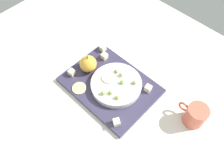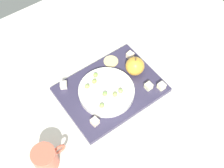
{
  "view_description": "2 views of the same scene",
  "coord_description": "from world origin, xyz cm",
  "px_view_note": "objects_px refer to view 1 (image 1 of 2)",
  "views": [
    {
      "loc": [
        -28.85,
        32.43,
        76.89
      ],
      "look_at": [
        1.72,
        0.6,
        8.85
      ],
      "focal_mm": 36.76,
      "sensor_mm": 36.0,
      "label": 1
    },
    {
      "loc": [
        -28.42,
        -45.72,
        89.87
      ],
      "look_at": [
        4.01,
        -1.39,
        8.37
      ],
      "focal_mm": 47.69,
      "sensor_mm": 36.0,
      "label": 2
    }
  ],
  "objects_px": {
    "grape_1": "(117,71)",
    "grape_4": "(103,93)",
    "grape_3": "(111,93)",
    "grape_5": "(123,82)",
    "cheese_cube_1": "(116,122)",
    "cup": "(195,115)",
    "cheese_cube_2": "(72,72)",
    "apple_slice_0": "(109,78)",
    "cheese_cube_4": "(103,48)",
    "grape_2": "(135,82)",
    "grape_6": "(121,75)",
    "cheese_cube_3": "(104,56)",
    "platter": "(110,85)",
    "apple_whole": "(87,64)",
    "grape_0": "(117,97)",
    "cracker_0": "(79,88)",
    "cheese_cube_0": "(148,88)",
    "serving_dish": "(116,85)"
  },
  "relations": [
    {
      "from": "cheese_cube_1",
      "to": "grape_0",
      "type": "distance_m",
      "value": 0.09
    },
    {
      "from": "serving_dish",
      "to": "cup",
      "type": "bearing_deg",
      "value": -162.43
    },
    {
      "from": "cheese_cube_2",
      "to": "cup",
      "type": "distance_m",
      "value": 0.47
    },
    {
      "from": "cracker_0",
      "to": "grape_2",
      "type": "relative_size",
      "value": 3.23
    },
    {
      "from": "cheese_cube_2",
      "to": "grape_2",
      "type": "height_order",
      "value": "grape_2"
    },
    {
      "from": "serving_dish",
      "to": "grape_4",
      "type": "height_order",
      "value": "grape_4"
    },
    {
      "from": "apple_whole",
      "to": "grape_3",
      "type": "xyz_separation_m",
      "value": [
        -0.15,
        0.03,
        -0.0
      ]
    },
    {
      "from": "cheese_cube_4",
      "to": "grape_4",
      "type": "relative_size",
      "value": 1.36
    },
    {
      "from": "cheese_cube_0",
      "to": "cheese_cube_3",
      "type": "distance_m",
      "value": 0.22
    },
    {
      "from": "apple_slice_0",
      "to": "grape_0",
      "type": "bearing_deg",
      "value": 153.1
    },
    {
      "from": "cheese_cube_2",
      "to": "grape_5",
      "type": "xyz_separation_m",
      "value": [
        -0.18,
        -0.09,
        0.02
      ]
    },
    {
      "from": "apple_whole",
      "to": "cheese_cube_2",
      "type": "relative_size",
      "value": 2.94
    },
    {
      "from": "cheese_cube_1",
      "to": "apple_slice_0",
      "type": "relative_size",
      "value": 0.44
    },
    {
      "from": "apple_whole",
      "to": "apple_slice_0",
      "type": "height_order",
      "value": "apple_whole"
    },
    {
      "from": "cheese_cube_1",
      "to": "grape_3",
      "type": "relative_size",
      "value": 1.36
    },
    {
      "from": "cheese_cube_1",
      "to": "grape_5",
      "type": "height_order",
      "value": "grape_5"
    },
    {
      "from": "grape_1",
      "to": "cheese_cube_1",
      "type": "bearing_deg",
      "value": 133.29
    },
    {
      "from": "cheese_cube_1",
      "to": "grape_6",
      "type": "xyz_separation_m",
      "value": [
        0.11,
        -0.14,
        0.02
      ]
    },
    {
      "from": "platter",
      "to": "serving_dish",
      "type": "distance_m",
      "value": 0.03
    },
    {
      "from": "cheese_cube_3",
      "to": "platter",
      "type": "bearing_deg",
      "value": 144.23
    },
    {
      "from": "platter",
      "to": "cracker_0",
      "type": "relative_size",
      "value": 6.35
    },
    {
      "from": "cheese_cube_1",
      "to": "grape_5",
      "type": "distance_m",
      "value": 0.15
    },
    {
      "from": "platter",
      "to": "grape_6",
      "type": "height_order",
      "value": "grape_6"
    },
    {
      "from": "cup",
      "to": "grape_4",
      "type": "bearing_deg",
      "value": 28.95
    },
    {
      "from": "cheese_cube_4",
      "to": "cheese_cube_1",
      "type": "bearing_deg",
      "value": 143.02
    },
    {
      "from": "cheese_cube_1",
      "to": "cheese_cube_4",
      "type": "xyz_separation_m",
      "value": [
        0.27,
        -0.2,
        0.0
      ]
    },
    {
      "from": "cheese_cube_4",
      "to": "apple_slice_0",
      "type": "relative_size",
      "value": 0.44
    },
    {
      "from": "grape_1",
      "to": "grape_4",
      "type": "height_order",
      "value": "same"
    },
    {
      "from": "platter",
      "to": "cheese_cube_1",
      "type": "distance_m",
      "value": 0.16
    },
    {
      "from": "cheese_cube_3",
      "to": "cheese_cube_4",
      "type": "distance_m",
      "value": 0.04
    },
    {
      "from": "platter",
      "to": "cheese_cube_4",
      "type": "distance_m",
      "value": 0.17
    },
    {
      "from": "grape_2",
      "to": "grape_6",
      "type": "distance_m",
      "value": 0.06
    },
    {
      "from": "cheese_cube_1",
      "to": "grape_0",
      "type": "height_order",
      "value": "grape_0"
    },
    {
      "from": "grape_4",
      "to": "apple_slice_0",
      "type": "distance_m",
      "value": 0.07
    },
    {
      "from": "platter",
      "to": "cup",
      "type": "bearing_deg",
      "value": -162.2
    },
    {
      "from": "grape_3",
      "to": "grape_5",
      "type": "distance_m",
      "value": 0.06
    },
    {
      "from": "cheese_cube_2",
      "to": "grape_4",
      "type": "distance_m",
      "value": 0.16
    },
    {
      "from": "grape_0",
      "to": "apple_slice_0",
      "type": "bearing_deg",
      "value": -26.9
    },
    {
      "from": "cheese_cube_2",
      "to": "grape_1",
      "type": "distance_m",
      "value": 0.17
    },
    {
      "from": "cheese_cube_1",
      "to": "grape_3",
      "type": "distance_m",
      "value": 0.1
    },
    {
      "from": "cheese_cube_4",
      "to": "cracker_0",
      "type": "xyz_separation_m",
      "value": [
        -0.07,
        0.19,
        -0.01
      ]
    },
    {
      "from": "grape_1",
      "to": "apple_whole",
      "type": "bearing_deg",
      "value": 28.75
    },
    {
      "from": "platter",
      "to": "grape_5",
      "type": "height_order",
      "value": "grape_5"
    },
    {
      "from": "grape_0",
      "to": "cracker_0",
      "type": "bearing_deg",
      "value": 22.26
    },
    {
      "from": "cheese_cube_1",
      "to": "apple_slice_0",
      "type": "bearing_deg",
      "value": -37.19
    },
    {
      "from": "grape_6",
      "to": "cup",
      "type": "height_order",
      "value": "cup"
    },
    {
      "from": "cheese_cube_0",
      "to": "cup",
      "type": "xyz_separation_m",
      "value": [
        -0.18,
        -0.02,
        0.01
      ]
    },
    {
      "from": "grape_5",
      "to": "grape_1",
      "type": "bearing_deg",
      "value": -22.22
    },
    {
      "from": "grape_5",
      "to": "grape_2",
      "type": "bearing_deg",
      "value": -135.57
    },
    {
      "from": "grape_3",
      "to": "apple_slice_0",
      "type": "relative_size",
      "value": 0.32
    }
  ]
}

